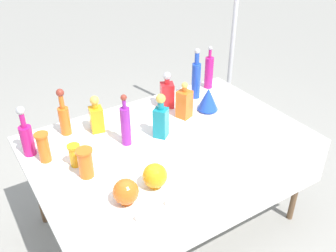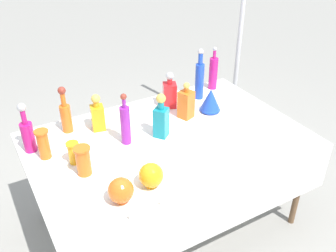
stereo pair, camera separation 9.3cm
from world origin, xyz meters
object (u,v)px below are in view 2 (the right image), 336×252
tall_bottle_0 (200,78)px  tall_bottle_1 (213,72)px  tall_bottle_3 (27,133)px  tall_bottle_2 (66,114)px  slender_vase_1 (73,152)px  square_decanter_0 (161,118)px  square_decanter_2 (97,115)px  slender_vase_2 (83,160)px  round_bowl_0 (151,175)px  round_bowl_1 (121,190)px  tall_bottle_4 (125,123)px  square_decanter_3 (170,93)px  fluted_vase_0 (211,100)px  square_decanter_1 (186,103)px  canopy_pole (239,45)px  slender_vase_0 (43,143)px

tall_bottle_0 → tall_bottle_1: 0.22m
tall_bottle_1 → tall_bottle_3: 1.56m
tall_bottle_2 → slender_vase_1: 0.39m
square_decanter_0 → square_decanter_2: square_decanter_0 is taller
tall_bottle_1 → slender_vase_1: (-1.35, -0.43, -0.07)m
tall_bottle_0 → square_decanter_2: tall_bottle_0 is taller
slender_vase_2 → round_bowl_0: slender_vase_2 is taller
square_decanter_2 → round_bowl_1: square_decanter_2 is taller
tall_bottle_4 → round_bowl_0: bearing=-97.4°
tall_bottle_1 → square_decanter_3: bearing=-168.3°
fluted_vase_0 → square_decanter_1: bearing=176.4°
square_decanter_0 → slender_vase_2: size_ratio=1.73×
tall_bottle_3 → canopy_pole: canopy_pole is taller
tall_bottle_0 → slender_vase_2: 1.22m
tall_bottle_3 → tall_bottle_4: bearing=-21.4°
tall_bottle_4 → square_decanter_3: 0.58m
square_decanter_1 → slender_vase_2: (-0.87, -0.26, -0.02)m
tall_bottle_4 → square_decanter_2: 0.27m
square_decanter_0 → slender_vase_1: size_ratio=2.20×
slender_vase_0 → canopy_pole: (2.00, 0.59, 0.09)m
slender_vase_0 → slender_vase_1: slender_vase_0 is taller
tall_bottle_3 → square_decanter_1: tall_bottle_3 is taller
round_bowl_1 → tall_bottle_0: bearing=37.7°
slender_vase_0 → fluted_vase_0: (1.24, -0.03, -0.01)m
slender_vase_0 → round_bowl_1: bearing=-67.5°
square_decanter_3 → canopy_pole: canopy_pole is taller
square_decanter_0 → round_bowl_1: 0.68m
round_bowl_0 → round_bowl_1: 0.20m
slender_vase_2 → tall_bottle_2: bearing=83.9°
round_bowl_0 → slender_vase_1: bearing=125.6°
square_decanter_1 → square_decanter_2: square_decanter_1 is taller
tall_bottle_3 → slender_vase_2: bearing=-60.8°
tall_bottle_1 → square_decanter_0: bearing=-149.6°
tall_bottle_0 → tall_bottle_3: 1.35m
tall_bottle_2 → round_bowl_0: (0.23, -0.81, -0.06)m
tall_bottle_4 → square_decanter_1: (0.52, 0.09, -0.03)m
square_decanter_0 → slender_vase_1: square_decanter_0 is taller
tall_bottle_1 → canopy_pole: canopy_pole is taller
tall_bottle_1 → square_decanter_3: size_ratio=1.27×
tall_bottle_2 → slender_vase_1: bearing=-101.0°
tall_bottle_3 → tall_bottle_4: 0.61m
square_decanter_2 → tall_bottle_0: bearing=3.0°
tall_bottle_4 → canopy_pole: (1.49, 0.70, 0.05)m
square_decanter_0 → fluted_vase_0: size_ratio=1.75×
slender_vase_2 → tall_bottle_3: bearing=119.2°
square_decanter_3 → slender_vase_0: bearing=-169.4°
tall_bottle_2 → tall_bottle_3: size_ratio=0.99×
tall_bottle_1 → slender_vase_1: tall_bottle_1 is taller
tall_bottle_0 → slender_vase_2: bearing=-157.2°
slender_vase_2 → canopy_pole: (1.84, 0.87, 0.10)m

